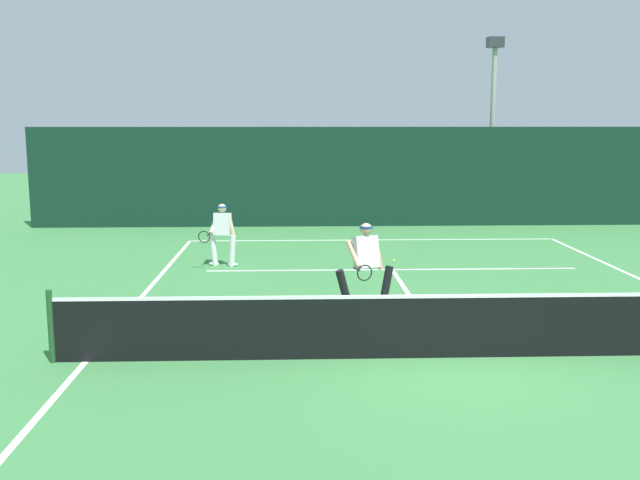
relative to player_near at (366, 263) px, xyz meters
The scene contains 11 objects.
ground_plane 3.00m from the player_near, 68.83° to the right, with size 80.00×80.00×0.00m, color #3C7E42.
court_line_baseline_far 8.40m from the player_near, 82.90° to the left, with size 10.89×0.10×0.01m, color white.
court_line_sideline_left 5.24m from the player_near, 148.89° to the right, with size 0.10×21.90×0.01m, color white.
court_line_service 4.12m from the player_near, 75.12° to the left, with size 8.88×0.10×0.01m, color white.
court_line_centre 1.49m from the player_near, 27.46° to the left, with size 0.10×6.40×0.01m, color white.
tennis_net 2.89m from the player_near, 68.83° to the right, with size 11.93×0.09×1.09m.
player_near is the anchor object (origin of this frame).
player_far 5.43m from the player_near, 124.48° to the left, with size 0.90×0.88×1.54m.
tennis_ball 5.06m from the player_near, 76.17° to the left, with size 0.07×0.07×0.07m, color #D1E033.
back_fence_windscreen 11.31m from the player_near, 84.76° to the left, with size 22.25×0.12×3.34m, color black.
light_pole 14.34m from the player_near, 65.75° to the left, with size 0.55×0.44×6.42m.
Camera 1 is at (-2.34, -10.37, 3.51)m, focal length 40.62 mm.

